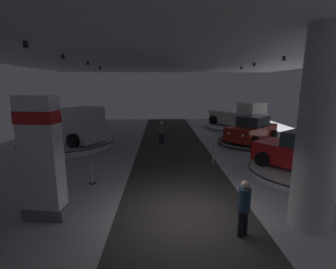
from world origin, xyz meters
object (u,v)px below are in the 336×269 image
object	(u,v)px
display_platform_deep_right	(236,127)
display_car_far_right	(252,130)
column_right	(320,133)
visitor_walking_far	(161,131)
display_platform_mid_right	(303,172)
pickup_truck_deep_right	(239,116)
display_car_mid_right	(306,154)
brand_sign_pylon	(42,157)
visitor_walking_near	(244,205)
display_platform_far_right	(251,142)
pickup_truck_far_left	(70,127)
display_platform_far_left	(68,143)

from	to	relation	value
display_platform_deep_right	display_car_far_right	distance (m)	6.18
column_right	visitor_walking_far	size ratio (longest dim) A/B	3.46
display_platform_mid_right	pickup_truck_deep_right	size ratio (longest dim) A/B	0.83
column_right	display_car_mid_right	world-z (taller)	column_right
brand_sign_pylon	visitor_walking_near	world-z (taller)	brand_sign_pylon
visitor_walking_near	visitor_walking_far	bearing A→B (deg)	101.36
column_right	display_platform_far_right	distance (m)	10.40
pickup_truck_far_left	visitor_walking_near	world-z (taller)	pickup_truck_far_left
column_right	display_platform_far_left	bearing A→B (deg)	137.42
display_car_mid_right	display_platform_far_right	world-z (taller)	display_car_mid_right
brand_sign_pylon	display_car_mid_right	xyz separation A→B (m)	(9.90, 3.10, -0.88)
brand_sign_pylon	pickup_truck_far_left	size ratio (longest dim) A/B	0.66
display_car_mid_right	pickup_truck_far_left	size ratio (longest dim) A/B	0.79
display_platform_mid_right	display_platform_deep_right	world-z (taller)	display_platform_mid_right
brand_sign_pylon	display_car_mid_right	size ratio (longest dim) A/B	0.84
brand_sign_pylon	pickup_truck_deep_right	distance (m)	18.45
display_platform_far_right	display_platform_deep_right	bearing A→B (deg)	82.16
brand_sign_pylon	display_car_far_right	world-z (taller)	brand_sign_pylon
column_right	display_platform_mid_right	distance (m)	5.08
visitor_walking_far	display_car_far_right	bearing A→B (deg)	-2.86
brand_sign_pylon	display_platform_mid_right	world-z (taller)	brand_sign_pylon
display_platform_deep_right	visitor_walking_far	world-z (taller)	visitor_walking_far
column_right	brand_sign_pylon	distance (m)	7.85
display_platform_deep_right	display_platform_far_right	bearing A→B (deg)	-97.84
column_right	display_platform_mid_right	world-z (taller)	column_right
display_platform_far_left	visitor_walking_far	distance (m)	6.37
pickup_truck_far_left	brand_sign_pylon	bearing A→B (deg)	-74.32
display_platform_deep_right	visitor_walking_far	size ratio (longest dim) A/B	3.57
brand_sign_pylon	pickup_truck_deep_right	xyz separation A→B (m)	(10.76, 14.97, -0.74)
visitor_walking_far	pickup_truck_far_left	bearing A→B (deg)	-173.61
display_platform_far_left	column_right	bearing A→B (deg)	-42.58
display_platform_deep_right	brand_sign_pylon	bearing A→B (deg)	-124.81
display_platform_mid_right	visitor_walking_far	xyz separation A→B (m)	(-6.33, 6.37, 0.75)
display_platform_far_right	display_car_far_right	world-z (taller)	display_car_far_right
pickup_truck_deep_right	column_right	bearing A→B (deg)	-100.79
pickup_truck_deep_right	display_platform_far_left	world-z (taller)	pickup_truck_deep_right
column_right	display_platform_deep_right	distance (m)	16.41
display_car_far_right	display_platform_far_left	size ratio (longest dim) A/B	0.71
column_right	pickup_truck_deep_right	bearing A→B (deg)	79.21
column_right	pickup_truck_deep_right	world-z (taller)	column_right
brand_sign_pylon	pickup_truck_far_left	bearing A→B (deg)	105.68
display_car_mid_right	display_platform_deep_right	distance (m)	12.20
brand_sign_pylon	display_platform_far_right	size ratio (longest dim) A/B	0.82
display_car_mid_right	visitor_walking_near	distance (m)	5.98
display_platform_far_right	visitor_walking_near	size ratio (longest dim) A/B	2.86
brand_sign_pylon	display_platform_deep_right	size ratio (longest dim) A/B	0.66
display_platform_deep_right	display_car_mid_right	bearing A→B (deg)	-93.30
display_platform_far_left	display_platform_far_right	bearing A→B (deg)	0.88
display_platform_mid_right	display_platform_far_left	world-z (taller)	display_platform_far_left
brand_sign_pylon	visitor_walking_far	xyz separation A→B (m)	(3.56, 9.49, -1.02)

